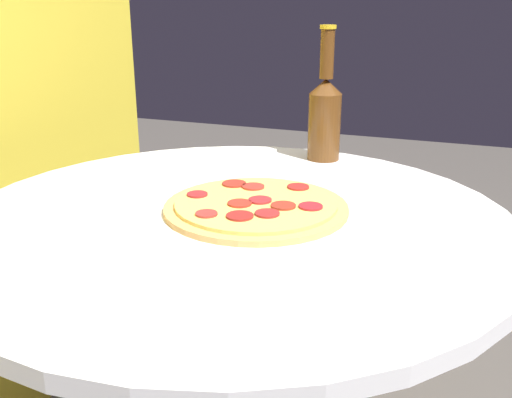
# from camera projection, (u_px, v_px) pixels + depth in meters

# --- Properties ---
(table) EXTENTS (0.91, 0.91, 0.77)m
(table) POSITION_uv_depth(u_px,v_px,m) (235.00, 325.00, 1.00)
(table) COLOR white
(table) RESTS_ON ground_plane
(pizza) EXTENTS (0.30, 0.30, 0.02)m
(pizza) POSITION_uv_depth(u_px,v_px,m) (256.00, 206.00, 0.94)
(pizza) COLOR tan
(pizza) RESTS_ON table
(beer_bottle) EXTENTS (0.07, 0.07, 0.28)m
(beer_bottle) POSITION_uv_depth(u_px,v_px,m) (325.00, 113.00, 1.21)
(beer_bottle) COLOR #563314
(beer_bottle) RESTS_ON table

